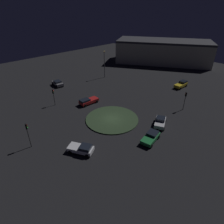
# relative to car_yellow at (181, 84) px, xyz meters

# --- Properties ---
(ground_plane) EXTENTS (116.28, 116.28, 0.00)m
(ground_plane) POSITION_rel_car_yellow_xyz_m (25.24, -1.39, -0.83)
(ground_plane) COLOR black
(roundabout_island) EXTENTS (10.47, 10.47, 0.20)m
(roundabout_island) POSITION_rel_car_yellow_xyz_m (25.24, -1.39, -0.73)
(roundabout_island) COLOR #2D4228
(roundabout_island) RESTS_ON ground_plane
(car_yellow) EXTENTS (4.38, 2.06, 1.63)m
(car_yellow) POSITION_rel_car_yellow_xyz_m (0.00, 0.00, 0.00)
(car_yellow) COLOR gold
(car_yellow) RESTS_ON ground_plane
(car_red) EXTENTS (4.55, 2.23, 1.39)m
(car_red) POSITION_rel_car_yellow_xyz_m (24.44, -10.03, -0.10)
(car_red) COLOR red
(car_red) RESTS_ON ground_plane
(car_green) EXTENTS (4.31, 2.64, 1.33)m
(car_green) POSITION_rel_car_yellow_xyz_m (25.26, 7.93, -0.13)
(car_green) COLOR #1E7238
(car_green) RESTS_ON ground_plane
(car_white) EXTENTS (3.42, 4.29, 1.37)m
(car_white) POSITION_rel_car_yellow_xyz_m (35.30, 2.16, -0.12)
(car_white) COLOR white
(car_white) RESTS_ON ground_plane
(car_grey) EXTENTS (2.51, 4.25, 1.44)m
(car_grey) POSITION_rel_car_yellow_xyz_m (23.66, -24.71, -0.06)
(car_grey) COLOR slate
(car_grey) RESTS_ON ground_plane
(car_silver) EXTENTS (4.26, 3.32, 1.53)m
(car_silver) POSITION_rel_car_yellow_xyz_m (20.19, 6.44, -0.06)
(car_silver) COLOR silver
(car_silver) RESTS_ON ground_plane
(traffic_light_east) EXTENTS (0.38, 0.34, 4.37)m
(traffic_light_east) POSITION_rel_car_yellow_xyz_m (40.33, -4.61, 2.27)
(traffic_light_east) COLOR #2D2D2D
(traffic_light_east) RESTS_ON ground_plane
(traffic_light_south) EXTENTS (0.36, 0.39, 3.78)m
(traffic_light_south) POSITION_rel_car_yellow_xyz_m (30.17, -14.82, 1.87)
(traffic_light_south) COLOR #2D2D2D
(traffic_light_south) RESTS_ON ground_plane
(traffic_light_northwest) EXTENTS (0.40, 0.37, 4.08)m
(traffic_light_northwest) POSITION_rel_car_yellow_xyz_m (11.40, 6.55, 2.08)
(traffic_light_northwest) COLOR #2D2D2D
(traffic_light_northwest) RESTS_ON ground_plane
(streetlamp_southwest) EXTENTS (0.48, 0.48, 8.07)m
(streetlamp_southwest) POSITION_rel_car_yellow_xyz_m (9.65, -20.56, 4.22)
(streetlamp_southwest) COLOR #4C4C51
(streetlamp_southwest) RESTS_ON ground_plane
(store_building) EXTENTS (28.69, 35.67, 8.24)m
(store_building) POSITION_rel_car_yellow_xyz_m (-17.91, -17.71, 3.29)
(store_building) COLOR #B7B299
(store_building) RESTS_ON ground_plane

